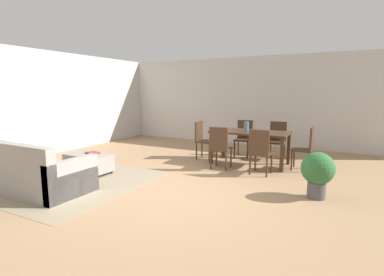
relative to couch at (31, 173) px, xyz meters
name	(u,v)px	position (x,y,z in m)	size (l,w,h in m)	color
ground_plane	(171,192)	(2.16, 1.02, -0.29)	(10.80, 10.80, 0.00)	#9E7A56
wall_back	(257,101)	(2.16, 6.02, 1.06)	(9.00, 0.12, 2.70)	beige
wall_left	(25,104)	(-2.34, 1.52, 1.06)	(0.12, 11.00, 2.70)	beige
area_rug	(64,180)	(0.05, 0.62, -0.29)	(3.00, 2.80, 0.01)	gray
couch	(31,173)	(0.00, 0.00, 0.00)	(2.04, 0.95, 0.86)	gray
ottoman_table	(89,162)	(0.10, 1.18, -0.06)	(0.90, 0.53, 0.41)	gray
dining_table	(250,135)	(2.73, 3.51, 0.38)	(1.72, 0.88, 0.76)	#422B1C
dining_chair_near_left	(220,146)	(2.32, 2.73, 0.23)	(0.42, 0.42, 0.92)	#422B1C
dining_chair_near_right	(260,149)	(3.19, 2.70, 0.23)	(0.41, 0.41, 0.92)	#422B1C
dining_chair_far_left	(244,136)	(2.34, 4.29, 0.23)	(0.42, 0.42, 0.92)	#422B1C
dining_chair_far_right	(277,138)	(3.17, 4.31, 0.23)	(0.41, 0.41, 0.92)	#422B1C
dining_chair_head_east	(306,146)	(3.94, 3.53, 0.23)	(0.40, 0.40, 0.92)	#422B1C
dining_chair_head_west	(202,138)	(1.52, 3.53, 0.23)	(0.42, 0.42, 0.92)	#422B1C
vase_centerpiece	(246,127)	(2.65, 3.47, 0.58)	(0.11, 0.11, 0.21)	slate
book_on_ottoman	(93,153)	(0.15, 1.25, 0.13)	(0.26, 0.20, 0.03)	maroon
potted_plant	(318,171)	(4.33, 1.84, 0.14)	(0.51, 0.51, 0.73)	#4C4C51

